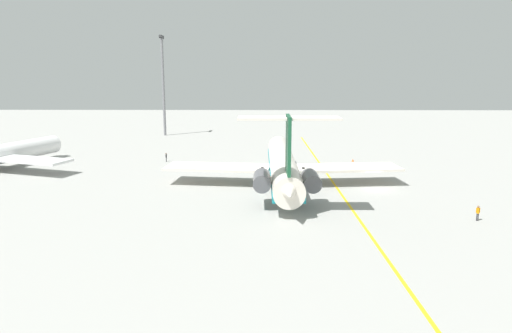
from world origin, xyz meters
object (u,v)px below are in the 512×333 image
ground_crew_near_nose (478,211)px  light_mast (163,82)px  ground_crew_near_tail (166,156)px  safety_cone_nose (353,160)px  main_jetliner (283,165)px

ground_crew_near_nose → light_mast: size_ratio=0.07×
ground_crew_near_tail → safety_cone_nose: (0.46, -35.74, -0.80)m
ground_crew_near_nose → safety_cone_nose: ground_crew_near_nose is taller
main_jetliner → ground_crew_near_nose: main_jetliner is taller
main_jetliner → safety_cone_nose: (20.19, -14.34, -2.95)m
light_mast → main_jetliner: bearing=-153.3°
ground_crew_near_tail → safety_cone_nose: ground_crew_near_tail is taller
main_jetliner → light_mast: size_ratio=1.53×
ground_crew_near_tail → light_mast: (39.07, 8.19, 13.38)m
ground_crew_near_tail → light_mast: 42.11m
ground_crew_near_nose → light_mast: light_mast is taller
ground_crew_near_tail → ground_crew_near_nose: bearing=-41.0°
safety_cone_nose → light_mast: (38.61, 43.93, 14.19)m
main_jetliner → safety_cone_nose: size_ratio=73.54×
ground_crew_near_nose → main_jetliner: bearing=52.7°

